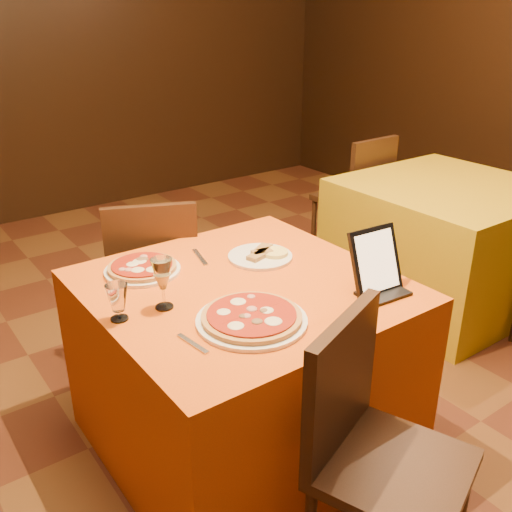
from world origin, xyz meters
TOP-DOWN VIEW (x-y plane):
  - floor at (0.00, 0.00)m, footprint 6.00×7.00m
  - wall_back at (0.00, 3.50)m, footprint 6.00×0.01m
  - main_table at (-0.18, 0.10)m, footprint 1.10×1.10m
  - side_table at (1.57, 0.45)m, footprint 1.10×1.10m
  - chair_main_near at (-0.18, -0.69)m, footprint 0.49×0.49m
  - chair_main_far at (-0.18, 0.89)m, footprint 0.51×0.51m
  - chair_side_far at (1.57, 1.27)m, footprint 0.44×0.44m
  - pizza_near at (-0.32, -0.16)m, footprint 0.37×0.37m
  - pizza_far at (-0.44, 0.42)m, footprint 0.30×0.30m
  - cutlet_dish at (0.02, 0.25)m, footprint 0.27×0.27m
  - wine_glass at (-0.51, 0.11)m, footprint 0.09×0.09m
  - water_glass at (-0.67, 0.12)m, footprint 0.09×0.09m
  - tablet at (0.18, -0.23)m, footprint 0.21×0.12m
  - knife at (-0.20, -0.17)m, footprint 0.03×0.24m
  - fork_near at (-0.55, -0.16)m, footprint 0.03×0.15m
  - fork_far at (-0.18, 0.41)m, footprint 0.06×0.17m

SIDE VIEW (x-z plane):
  - floor at x=0.00m, z-range -0.01..0.00m
  - main_table at x=-0.18m, z-range 0.00..0.75m
  - side_table at x=1.57m, z-range 0.00..0.75m
  - chair_main_near at x=-0.18m, z-range 0.00..0.91m
  - chair_main_far at x=-0.18m, z-range 0.00..0.91m
  - chair_side_far at x=1.57m, z-range 0.00..0.91m
  - knife at x=-0.20m, z-range 0.75..0.76m
  - fork_near at x=-0.55m, z-range 0.75..0.76m
  - fork_far at x=-0.18m, z-range 0.75..0.76m
  - cutlet_dish at x=0.02m, z-range 0.75..0.78m
  - pizza_far at x=-0.44m, z-range 0.75..0.78m
  - pizza_near at x=-0.32m, z-range 0.75..0.78m
  - water_glass at x=-0.67m, z-range 0.75..0.88m
  - wine_glass at x=-0.51m, z-range 0.75..0.94m
  - tablet at x=0.18m, z-range 0.75..0.99m
  - wall_back at x=0.00m, z-range 0.00..2.80m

